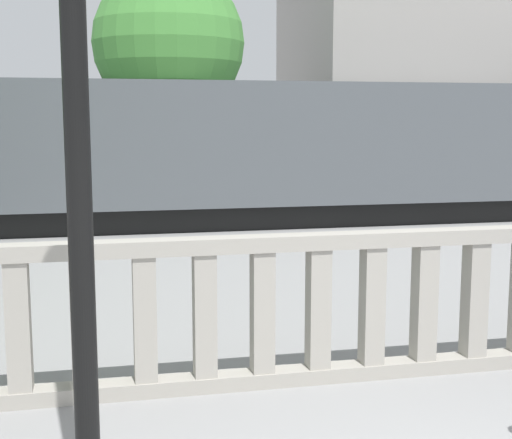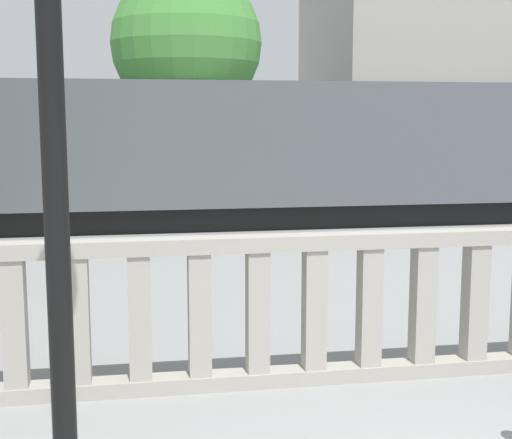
# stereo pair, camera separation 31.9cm
# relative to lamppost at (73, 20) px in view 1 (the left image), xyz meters

# --- Properties ---
(balustrade) EXTENTS (16.12, 0.24, 1.42)m
(balustrade) POSITION_rel_lamppost_xyz_m (2.35, 2.11, -2.29)
(balustrade) COLOR #9E998E
(balustrade) RESTS_ON ground
(lamppost) EXTENTS (0.36, 0.36, 5.28)m
(lamppost) POSITION_rel_lamppost_xyz_m (0.00, 0.00, 0.00)
(lamppost) COLOR black
(lamppost) RESTS_ON ground
(train_near) EXTENTS (28.83, 3.12, 3.88)m
(train_near) POSITION_rel_lamppost_xyz_m (1.14, 12.47, -1.28)
(train_near) COLOR black
(train_near) RESTS_ON ground
(building_block) EXTENTS (12.66, 6.16, 11.83)m
(building_block) POSITION_rel_lamppost_xyz_m (12.56, 17.30, 2.91)
(building_block) COLOR gray
(building_block) RESTS_ON ground
(tree_right) EXTENTS (3.44, 3.44, 5.90)m
(tree_right) POSITION_rel_lamppost_xyz_m (1.75, 12.51, 1.14)
(tree_right) COLOR brown
(tree_right) RESTS_ON ground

